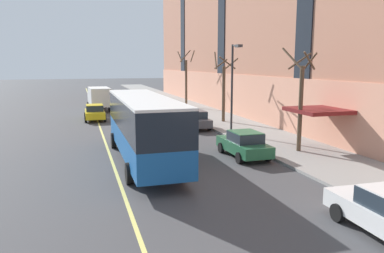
% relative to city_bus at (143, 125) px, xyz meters
% --- Properties ---
extents(ground_plane, '(260.00, 260.00, 0.00)m').
position_rel_city_bus_xyz_m(ground_plane, '(0.95, -4.27, -2.14)').
color(ground_plane, '#424244').
extents(sidewalk, '(5.35, 160.00, 0.15)m').
position_rel_city_bus_xyz_m(sidewalk, '(9.89, -1.27, -2.06)').
color(sidewalk, gray).
rests_on(sidewalk, ground).
extents(city_bus, '(2.87, 12.16, 3.69)m').
position_rel_city_bus_xyz_m(city_bus, '(0.00, 0.00, 0.00)').
color(city_bus, '#19569E').
rests_on(city_bus, ground).
extents(parked_car_darkgray_0, '(2.05, 4.55, 1.56)m').
position_rel_city_bus_xyz_m(parked_car_darkgray_0, '(6.06, 9.86, -1.35)').
color(parked_car_darkgray_0, '#4C4C51').
rests_on(parked_car_darkgray_0, ground).
extents(parked_car_green_1, '(1.95, 4.28, 1.56)m').
position_rel_city_bus_xyz_m(parked_car_green_1, '(6.12, 19.48, -1.36)').
color(parked_car_green_1, '#23603D').
rests_on(parked_car_green_1, ground).
extents(parked_car_green_3, '(2.01, 4.36, 1.56)m').
position_rel_city_bus_xyz_m(parked_car_green_3, '(5.88, -0.53, -1.36)').
color(parked_car_green_3, '#23603D').
rests_on(parked_car_green_3, ground).
extents(parked_car_darkgray_4, '(2.12, 4.59, 1.56)m').
position_rel_city_bus_xyz_m(parked_car_darkgray_4, '(6.01, 28.96, -1.35)').
color(parked_car_darkgray_4, '#4C4C51').
rests_on(parked_car_darkgray_4, ground).
extents(box_truck, '(2.58, 6.75, 2.77)m').
position_rel_city_bus_xyz_m(box_truck, '(-1.08, 24.93, -0.54)').
color(box_truck, silver).
rests_on(box_truck, ground).
extents(taxi_cab, '(2.01, 4.46, 1.56)m').
position_rel_city_bus_xyz_m(taxi_cab, '(-1.92, 17.21, -1.35)').
color(taxi_cab, yellow).
rests_on(taxi_cab, ground).
extents(street_tree_mid_block, '(1.92, 1.92, 6.28)m').
position_rel_city_bus_xyz_m(street_tree_mid_block, '(9.54, -0.60, 1.21)').
color(street_tree_mid_block, brown).
rests_on(street_tree_mid_block, sidewalk).
extents(street_tree_far_uptown, '(2.17, 1.98, 6.43)m').
position_rel_city_bus_xyz_m(street_tree_far_uptown, '(9.55, 12.06, 1.22)').
color(street_tree_far_uptown, brown).
rests_on(street_tree_far_uptown, sidewalk).
extents(street_tree_far_downtown, '(1.81, 1.72, 7.05)m').
position_rel_city_bus_xyz_m(street_tree_far_downtown, '(9.56, 24.72, 1.49)').
color(street_tree_far_downtown, brown).
rests_on(street_tree_far_downtown, sidewalk).
extents(street_lamp, '(0.36, 1.48, 6.74)m').
position_rel_city_bus_xyz_m(street_lamp, '(7.82, 5.76, 2.15)').
color(street_lamp, '#2D2D30').
rests_on(street_lamp, sidewalk).
extents(lane_centerline, '(0.16, 140.00, 0.01)m').
position_rel_city_bus_xyz_m(lane_centerline, '(-1.70, -1.27, -2.13)').
color(lane_centerline, '#E0D66B').
rests_on(lane_centerline, ground).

